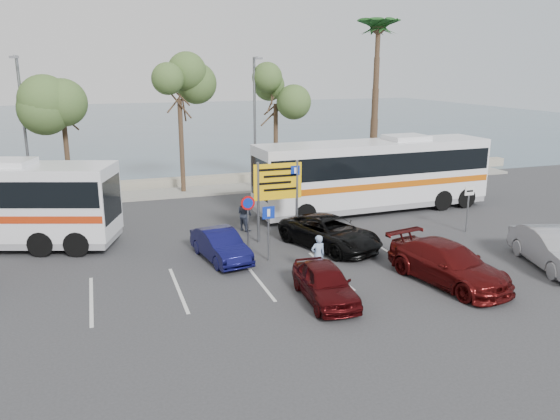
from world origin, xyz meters
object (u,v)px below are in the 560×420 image
object	(u,v)px
coach_bus_right	(373,177)
car_blue	(221,245)
street_lamp_left	(24,124)
car_silver_b	(554,249)
suv_black	(330,233)
pedestrian_near	(318,255)
direction_sign	(278,187)
street_lamp_right	(255,117)
pedestrian_far	(245,214)
car_maroon	(448,264)
car_red	(325,283)

from	to	relation	value
coach_bus_right	car_blue	world-z (taller)	coach_bus_right
street_lamp_left	car_silver_b	bearing A→B (deg)	-40.40
suv_black	pedestrian_near	size ratio (longest dim) A/B	3.12
street_lamp_left	direction_sign	world-z (taller)	street_lamp_left
street_lamp_right	car_blue	distance (m)	13.61
car_silver_b	pedestrian_far	size ratio (longest dim) A/B	2.81
car_silver_b	street_lamp_right	bearing A→B (deg)	127.94
direction_sign	coach_bus_right	world-z (taller)	coach_bus_right
street_lamp_left	car_maroon	world-z (taller)	street_lamp_left
car_red	car_silver_b	distance (m)	9.60
street_lamp_left	car_maroon	xyz separation A→B (m)	(15.20, -17.02, -3.88)
street_lamp_right	car_maroon	distance (m)	17.59
car_blue	car_red	bearing A→B (deg)	-74.12
car_silver_b	pedestrian_far	world-z (taller)	pedestrian_far
coach_bus_right	suv_black	world-z (taller)	coach_bus_right
car_silver_b	pedestrian_near	size ratio (longest dim) A/B	2.90
street_lamp_left	car_maroon	distance (m)	23.15
car_maroon	car_silver_b	world-z (taller)	car_silver_b
suv_black	car_blue	bearing A→B (deg)	159.74
direction_sign	suv_black	world-z (taller)	direction_sign
street_lamp_left	pedestrian_near	size ratio (longest dim) A/B	5.15
street_lamp_right	suv_black	size ratio (longest dim) A/B	1.65
street_lamp_right	pedestrian_far	world-z (taller)	street_lamp_right
car_red	pedestrian_far	size ratio (longest dim) A/B	2.28
coach_bus_right	pedestrian_near	world-z (taller)	coach_bus_right
street_lamp_right	car_red	bearing A→B (deg)	-98.69
street_lamp_left	pedestrian_far	xyz separation A→B (m)	(10.00, -8.35, -3.79)
coach_bus_right	car_blue	xyz separation A→B (m)	(-9.50, -5.00, -1.24)
street_lamp_right	suv_black	world-z (taller)	street_lamp_right
car_silver_b	coach_bus_right	bearing A→B (deg)	119.62
car_red	car_silver_b	bearing A→B (deg)	3.81
street_lamp_right	car_silver_b	world-z (taller)	street_lamp_right
coach_bus_right	car_red	bearing A→B (deg)	-125.37
car_blue	pedestrian_far	xyz separation A→B (m)	(2.00, 3.67, 0.19)
coach_bus_right	car_silver_b	size ratio (longest dim) A/B	2.87
car_blue	suv_black	distance (m)	4.80
coach_bus_right	car_red	xyz separation A→B (m)	(-7.10, -10.00, -1.24)
coach_bus_right	car_maroon	distance (m)	10.32
car_silver_b	suv_black	bearing A→B (deg)	160.81
car_red	pedestrian_far	distance (m)	8.69
street_lamp_right	suv_black	bearing A→B (deg)	-90.95
coach_bus_right	suv_black	xyz separation A→B (m)	(-4.70, -5.00, -1.19)
car_blue	pedestrian_far	bearing A→B (deg)	51.68
street_lamp_left	car_red	bearing A→B (deg)	-58.57
coach_bus_right	car_red	distance (m)	12.33
car_red	coach_bus_right	bearing A→B (deg)	58.43
car_blue	pedestrian_near	size ratio (longest dim) A/B	2.41
street_lamp_left	pedestrian_far	world-z (taller)	street_lamp_left
suv_black	street_lamp_left	bearing A→B (deg)	116.54
suv_black	car_silver_b	size ratio (longest dim) A/B	1.08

